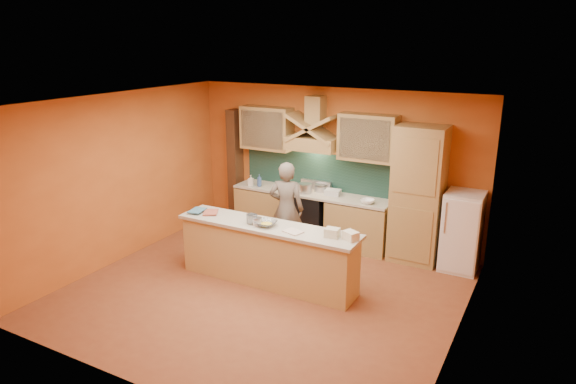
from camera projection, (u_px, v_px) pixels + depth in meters
The scene contains 36 objects.
floor at pixel (264, 291), 7.65m from camera, with size 5.50×5.00×0.01m, color brown.
ceiling at pixel (261, 102), 6.84m from camera, with size 5.50×5.00×0.01m, color white.
wall_back at pixel (333, 165), 9.35m from camera, with size 5.50×0.02×2.80m, color #C46426.
wall_front at pixel (133, 270), 5.14m from camera, with size 5.50×0.02×2.80m, color #C46426.
wall_left at pixel (120, 178), 8.50m from camera, with size 0.02×5.00×2.80m, color #C46426.
wall_right at pixel (464, 237), 5.99m from camera, with size 0.02×5.00×2.80m, color #C46426.
base_cabinet_left at pixel (267, 210), 9.95m from camera, with size 1.10×0.60×0.86m, color tan.
base_cabinet_right at pixel (359, 226), 9.08m from camera, with size 1.10×0.60×0.86m, color tan.
counter_top at pixel (311, 193), 9.38m from camera, with size 3.00×0.62×0.04m, color #B9AF9C.
stove at pixel (311, 216), 9.51m from camera, with size 0.60×0.58×0.90m, color black.
backsplash at pixel (318, 171), 9.52m from camera, with size 3.00×0.03×0.70m, color #17322B.
range_hood at pixel (313, 143), 9.16m from camera, with size 0.92×0.50×0.24m, color tan.
hood_chimney at pixel (316, 110), 9.07m from camera, with size 0.30×0.30×0.50m, color tan.
upper_cabinet_left at pixel (267, 128), 9.62m from camera, with size 1.00×0.35×0.80m, color tan.
upper_cabinet_right at pixel (368, 138), 8.71m from camera, with size 1.00×0.35×0.80m, color tan.
pantry_column at pixel (418, 195), 8.42m from camera, with size 0.80×0.60×2.30m, color tan.
fridge at pixel (462, 231), 8.22m from camera, with size 0.58×0.60×1.30m, color white.
trim_column_left at pixel (236, 167), 10.23m from camera, with size 0.20×0.30×2.30m, color #472816.
island_body at pixel (268, 256), 7.82m from camera, with size 2.80×0.55×0.88m, color tan.
island_top at pixel (267, 226), 7.68m from camera, with size 2.90×0.62×0.05m, color #B9AF9C.
person at pixel (286, 209), 8.76m from camera, with size 0.60×0.39×1.65m, color #70665B.
pot_large at pixel (305, 189), 9.33m from camera, with size 0.24×0.24×0.18m, color #AFAFB6.
pot_small at pixel (320, 189), 9.40m from camera, with size 0.22×0.22×0.13m, color silver.
soap_bottle_a at pixel (251, 180), 9.76m from camera, with size 0.09×0.10×0.21m, color silver.
soap_bottle_b at pixel (259, 180), 9.71m from camera, with size 0.09×0.09×0.24m, color #33518C.
bowl_back at pixel (367, 201), 8.72m from camera, with size 0.24×0.24×0.07m, color white.
dish_rack at pixel (333, 192), 9.20m from camera, with size 0.27×0.21×0.10m, color silver.
book_lower at pixel (204, 212), 8.17m from camera, with size 0.22×0.30×0.03m, color #AA513D.
book_upper at pixel (191, 210), 8.24m from camera, with size 0.21×0.29×0.02m, color teal.
jar_large at pixel (252, 219), 7.70m from camera, with size 0.15×0.15×0.14m, color silver.
jar_small at pixel (251, 219), 7.72m from camera, with size 0.13×0.13×0.15m, color silver.
kitchen_scale at pixel (257, 222), 7.65m from camera, with size 0.12×0.12×0.10m, color white.
mixing_bowl at pixel (266, 224), 7.61m from camera, with size 0.31×0.31×0.08m, color white.
cloth at pixel (293, 232), 7.38m from camera, with size 0.26×0.20×0.02m, color beige.
grocery_bag_a at pixel (332, 233), 7.19m from camera, with size 0.20×0.16×0.13m, color beige.
grocery_bag_b at pixel (351, 236), 7.08m from camera, with size 0.20×0.16×0.12m, color beige.
Camera 1 is at (3.60, -5.89, 3.63)m, focal length 32.00 mm.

